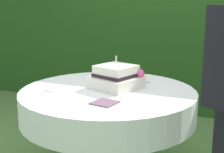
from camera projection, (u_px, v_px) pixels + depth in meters
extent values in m
cube|color=#234C19|center=(175.00, 5.00, 4.31)|extent=(6.94, 0.68, 2.75)
cylinder|color=#4C4C51|center=(108.00, 138.00, 2.60)|extent=(0.13, 0.13, 0.72)
cylinder|color=olive|center=(108.00, 92.00, 2.52)|extent=(1.32, 1.32, 0.03)
cylinder|color=white|center=(108.00, 104.00, 2.54)|extent=(1.35, 1.35, 0.22)
cube|color=silver|center=(116.00, 82.00, 2.56)|extent=(0.42, 0.42, 0.09)
cube|color=silver|center=(116.00, 71.00, 2.54)|extent=(0.33, 0.33, 0.09)
cube|color=black|center=(116.00, 75.00, 2.54)|extent=(0.34, 0.34, 0.03)
sphere|color=#E04C8C|center=(140.00, 74.00, 2.55)|extent=(0.07, 0.07, 0.07)
cylinder|color=silver|center=(116.00, 61.00, 2.52)|extent=(0.01, 0.01, 0.07)
cylinder|color=white|center=(54.00, 89.00, 2.51)|extent=(0.14, 0.14, 0.01)
cylinder|color=white|center=(143.00, 82.00, 2.75)|extent=(0.11, 0.11, 0.01)
cube|color=#6B4C60|center=(105.00, 103.00, 2.18)|extent=(0.18, 0.18, 0.01)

